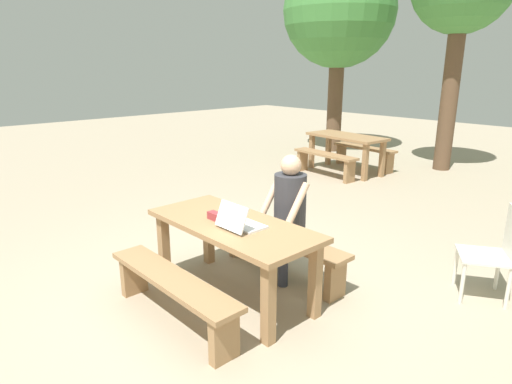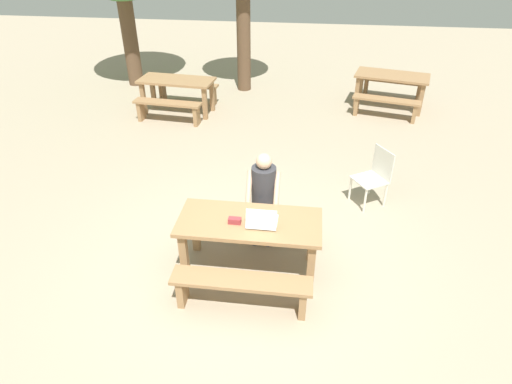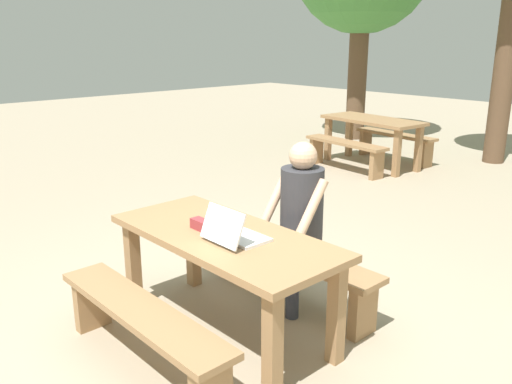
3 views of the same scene
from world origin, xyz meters
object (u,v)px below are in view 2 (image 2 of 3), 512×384
(laptop, at_px, (262,220))
(person_seated, at_px, (263,192))
(small_pouch, at_px, (235,221))
(plastic_chair, at_px, (375,176))
(picnic_table_rear, at_px, (392,80))
(picnic_table_front, at_px, (250,229))
(picnic_table_mid, at_px, (177,85))

(laptop, xyz_separation_m, person_seated, (-0.06, 0.68, -0.05))
(small_pouch, relative_size, plastic_chair, 0.17)
(small_pouch, distance_m, picnic_table_rear, 6.49)
(small_pouch, bearing_deg, plastic_chair, 44.80)
(picnic_table_front, xyz_separation_m, small_pouch, (-0.17, -0.07, 0.16))
(person_seated, xyz_separation_m, plastic_chair, (1.58, 1.12, -0.29))
(plastic_chair, height_order, picnic_table_rear, plastic_chair)
(laptop, distance_m, picnic_table_rear, 6.34)
(laptop, height_order, picnic_table_rear, laptop)
(laptop, xyz_separation_m, small_pouch, (-0.32, -0.03, -0.02))
(laptop, relative_size, picnic_table_rear, 0.21)
(laptop, bearing_deg, picnic_table_front, -15.07)
(person_seated, relative_size, picnic_table_mid, 0.76)
(laptop, relative_size, person_seated, 0.28)
(picnic_table_mid, bearing_deg, plastic_chair, -33.30)
(plastic_chair, height_order, picnic_table_mid, plastic_chair)
(person_seated, bearing_deg, plastic_chair, 35.31)
(laptop, bearing_deg, picnic_table_mid, -63.31)
(picnic_table_front, bearing_deg, plastic_chair, 46.36)
(small_pouch, bearing_deg, picnic_table_mid, 113.19)
(picnic_table_front, relative_size, small_pouch, 11.39)
(plastic_chair, distance_m, picnic_table_rear, 4.19)
(picnic_table_front, height_order, plastic_chair, plastic_chair)
(person_seated, height_order, picnic_table_mid, person_seated)
(picnic_table_front, bearing_deg, laptop, -15.42)
(person_seated, relative_size, plastic_chair, 1.46)
(laptop, height_order, picnic_table_mid, laptop)
(laptop, bearing_deg, small_pouch, 5.31)
(picnic_table_front, distance_m, laptop, 0.24)
(picnic_table_front, bearing_deg, small_pouch, -156.77)
(plastic_chair, bearing_deg, picnic_table_mid, -160.75)
(laptop, xyz_separation_m, picnic_table_mid, (-2.48, 5.01, -0.17))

